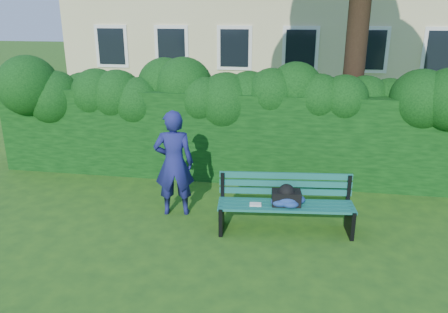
# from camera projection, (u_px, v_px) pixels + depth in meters

# --- Properties ---
(ground) EXTENTS (80.00, 80.00, 0.00)m
(ground) POSITION_uv_depth(u_px,v_px,m) (218.00, 222.00, 7.22)
(ground) COLOR #224D18
(ground) RESTS_ON ground
(hedge) EXTENTS (10.00, 1.00, 1.80)m
(hedge) POSITION_uv_depth(u_px,v_px,m) (237.00, 134.00, 8.99)
(hedge) COLOR black
(hedge) RESTS_ON ground
(park_bench) EXTENTS (2.15, 0.77, 0.89)m
(park_bench) POSITION_uv_depth(u_px,v_px,m) (286.00, 201.00, 6.80)
(park_bench) COLOR #115553
(park_bench) RESTS_ON ground
(man_reading) EXTENTS (0.74, 0.56, 1.81)m
(man_reading) POSITION_uv_depth(u_px,v_px,m) (174.00, 163.00, 7.27)
(man_reading) COLOR navy
(man_reading) RESTS_ON ground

